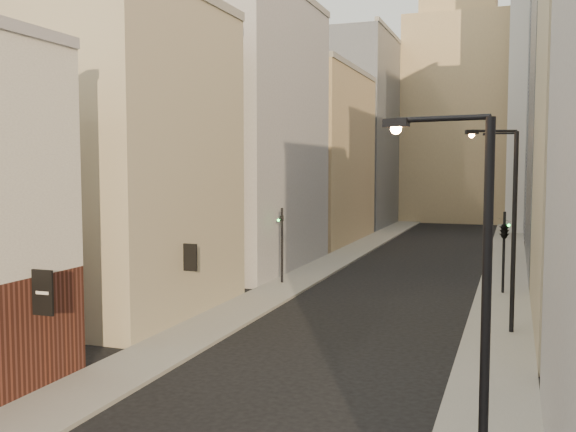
% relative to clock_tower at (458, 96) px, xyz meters
% --- Properties ---
extents(sidewalk_left, '(3.00, 140.00, 0.15)m').
position_rel_clock_tower_xyz_m(sidewalk_left, '(-5.50, -37.00, -17.56)').
color(sidewalk_left, gray).
rests_on(sidewalk_left, ground).
extents(sidewalk_right, '(3.00, 140.00, 0.15)m').
position_rel_clock_tower_xyz_m(sidewalk_right, '(7.50, -37.00, -17.56)').
color(sidewalk_right, gray).
rests_on(sidewalk_right, ground).
extents(left_bldg_beige, '(8.00, 12.00, 16.00)m').
position_rel_clock_tower_xyz_m(left_bldg_beige, '(-11.00, -66.00, -9.63)').
color(left_bldg_beige, tan).
rests_on(left_bldg_beige, ground).
extents(left_bldg_grey, '(8.00, 16.00, 20.00)m').
position_rel_clock_tower_xyz_m(left_bldg_grey, '(-11.00, -50.00, -7.63)').
color(left_bldg_grey, gray).
rests_on(left_bldg_grey, ground).
extents(left_bldg_tan, '(8.00, 18.00, 17.00)m').
position_rel_clock_tower_xyz_m(left_bldg_tan, '(-11.00, -32.00, -9.13)').
color(left_bldg_tan, tan).
rests_on(left_bldg_tan, ground).
extents(left_bldg_wingrid, '(8.00, 20.00, 24.00)m').
position_rel_clock_tower_xyz_m(left_bldg_wingrid, '(-11.00, -12.00, -5.63)').
color(left_bldg_wingrid, gray).
rests_on(left_bldg_wingrid, ground).
extents(clock_tower, '(14.00, 14.00, 44.90)m').
position_rel_clock_tower_xyz_m(clock_tower, '(0.00, 0.00, 0.00)').
color(clock_tower, tan).
rests_on(clock_tower, ground).
extents(white_tower, '(8.00, 8.00, 41.50)m').
position_rel_clock_tower_xyz_m(white_tower, '(11.00, -14.00, 0.97)').
color(white_tower, silver).
rests_on(white_tower, ground).
extents(streetlamp_near, '(2.25, 0.64, 8.69)m').
position_rel_clock_tower_xyz_m(streetlamp_near, '(7.35, -81.70, -12.67)').
color(streetlamp_near, black).
rests_on(streetlamp_near, ground).
extents(streetlamp_mid, '(2.29, 1.15, 9.31)m').
position_rel_clock_tower_xyz_m(streetlamp_mid, '(7.82, -64.27, -12.32)').
color(streetlamp_mid, black).
rests_on(streetlamp_mid, ground).
extents(streetlamp_far, '(2.69, 0.77, 10.37)m').
position_rel_clock_tower_xyz_m(streetlamp_far, '(7.76, -39.89, -11.71)').
color(streetlamp_far, black).
rests_on(streetlamp_far, ground).
extents(traffic_light_left, '(0.58, 0.50, 5.00)m').
position_rel_clock_tower_xyz_m(traffic_light_left, '(-6.10, -55.97, -14.04)').
color(traffic_light_left, black).
rests_on(traffic_light_left, ground).
extents(traffic_light_right, '(0.87, 0.87, 5.00)m').
position_rel_clock_tower_xyz_m(traffic_light_right, '(7.50, -54.75, -13.68)').
color(traffic_light_right, black).
rests_on(traffic_light_right, ground).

